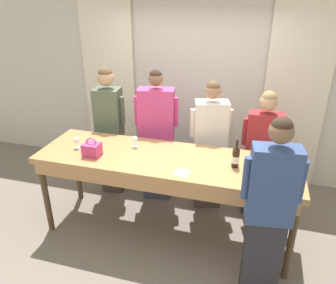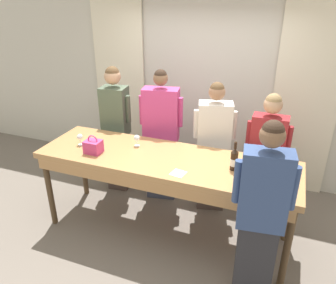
% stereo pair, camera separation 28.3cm
% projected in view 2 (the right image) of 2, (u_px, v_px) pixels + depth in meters
% --- Properties ---
extents(ground_plane, '(18.00, 18.00, 0.00)m').
position_uv_depth(ground_plane, '(166.00, 230.00, 4.04)').
color(ground_plane, '#70665B').
extents(wall_back, '(12.00, 0.06, 2.80)m').
position_uv_depth(wall_back, '(205.00, 86.00, 4.85)').
color(wall_back, beige).
rests_on(wall_back, ground_plane).
extents(curtain_panel_left, '(0.84, 0.03, 2.69)m').
position_uv_depth(curtain_panel_left, '(120.00, 82.00, 5.26)').
color(curtain_panel_left, '#EFE5C6').
rests_on(curtain_panel_left, ground_plane).
extents(curtain_panel_right, '(0.84, 0.03, 2.69)m').
position_uv_depth(curtain_panel_right, '(305.00, 101.00, 4.37)').
color(curtain_panel_right, '#EFE5C6').
rests_on(curtain_panel_right, ground_plane).
extents(tasting_bar, '(2.90, 0.86, 1.02)m').
position_uv_depth(tasting_bar, '(165.00, 165.00, 3.63)').
color(tasting_bar, '#B27F4C').
rests_on(tasting_bar, ground_plane).
extents(wine_bottle, '(0.08, 0.08, 0.31)m').
position_uv_depth(wine_bottle, '(234.00, 160.00, 3.32)').
color(wine_bottle, black).
rests_on(wine_bottle, tasting_bar).
extents(handbag, '(0.18, 0.15, 0.21)m').
position_uv_depth(handbag, '(93.00, 146.00, 3.69)').
color(handbag, '#C63870').
rests_on(handbag, tasting_bar).
extents(wine_glass_front_left, '(0.07, 0.07, 0.14)m').
position_uv_depth(wine_glass_front_left, '(282.00, 190.00, 2.86)').
color(wine_glass_front_left, white).
rests_on(wine_glass_front_left, tasting_bar).
extents(wine_glass_front_mid, '(0.07, 0.07, 0.14)m').
position_uv_depth(wine_glass_front_mid, '(80.00, 137.00, 3.87)').
color(wine_glass_front_mid, white).
rests_on(wine_glass_front_mid, tasting_bar).
extents(wine_glass_front_right, '(0.07, 0.07, 0.14)m').
position_uv_depth(wine_glass_front_right, '(137.00, 138.00, 3.84)').
color(wine_glass_front_right, white).
rests_on(wine_glass_front_right, tasting_bar).
extents(wine_glass_center_left, '(0.07, 0.07, 0.14)m').
position_uv_depth(wine_glass_center_left, '(283.00, 175.00, 3.09)').
color(wine_glass_center_left, white).
rests_on(wine_glass_center_left, tasting_bar).
extents(wine_glass_center_mid, '(0.07, 0.07, 0.14)m').
position_uv_depth(wine_glass_center_mid, '(258.00, 158.00, 3.40)').
color(wine_glass_center_mid, white).
rests_on(wine_glass_center_mid, tasting_bar).
extents(wine_glass_center_right, '(0.07, 0.07, 0.14)m').
position_uv_depth(wine_glass_center_right, '(274.00, 181.00, 2.99)').
color(wine_glass_center_right, white).
rests_on(wine_glass_center_right, tasting_bar).
extents(napkin, '(0.16, 0.16, 0.00)m').
position_uv_depth(napkin, '(178.00, 173.00, 3.30)').
color(napkin, white).
rests_on(napkin, tasting_bar).
extents(guest_olive_jacket, '(0.46, 0.30, 1.81)m').
position_uv_depth(guest_olive_jacket, '(116.00, 128.00, 4.56)').
color(guest_olive_jacket, '#473833').
rests_on(guest_olive_jacket, ground_plane).
extents(guest_pink_top, '(0.57, 0.30, 1.82)m').
position_uv_depth(guest_pink_top, '(161.00, 137.00, 4.35)').
color(guest_pink_top, '#383D51').
rests_on(guest_pink_top, ground_plane).
extents(guest_cream_sweater, '(0.52, 0.34, 1.73)m').
position_uv_depth(guest_cream_sweater, '(213.00, 148.00, 4.14)').
color(guest_cream_sweater, '#473833').
rests_on(guest_cream_sweater, ground_plane).
extents(guest_striped_shirt, '(0.52, 0.22, 1.66)m').
position_uv_depth(guest_striped_shirt, '(266.00, 157.00, 3.93)').
color(guest_striped_shirt, '#28282D').
rests_on(guest_striped_shirt, ground_plane).
extents(host_pouring, '(0.51, 0.26, 1.84)m').
position_uv_depth(host_pouring, '(260.00, 218.00, 2.76)').
color(host_pouring, '#28282D').
rests_on(host_pouring, ground_plane).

